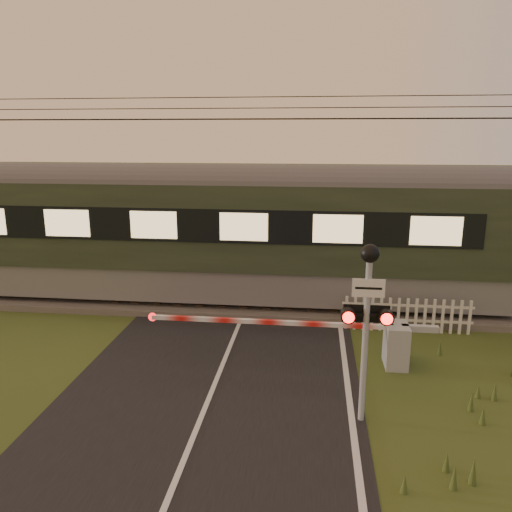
# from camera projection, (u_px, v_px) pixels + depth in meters

# --- Properties ---
(ground) EXTENTS (160.00, 160.00, 0.00)m
(ground) POSITION_uv_depth(u_px,v_px,m) (202.00, 415.00, 9.27)
(ground) COLOR #3A491C
(ground) RESTS_ON ground
(road) EXTENTS (6.00, 140.00, 0.03)m
(road) POSITION_uv_depth(u_px,v_px,m) (201.00, 422.00, 9.04)
(road) COLOR black
(road) RESTS_ON ground
(track_bed) EXTENTS (140.00, 3.40, 0.39)m
(track_bed) POSITION_uv_depth(u_px,v_px,m) (248.00, 300.00, 15.52)
(track_bed) COLOR #47423D
(track_bed) RESTS_ON ground
(overhead_wires) EXTENTS (120.00, 0.62, 0.62)m
(overhead_wires) POSITION_uv_depth(u_px,v_px,m) (248.00, 111.00, 14.17)
(overhead_wires) COLOR black
(overhead_wires) RESTS_ON ground
(boom_gate) EXTENTS (6.61, 0.76, 1.01)m
(boom_gate) POSITION_uv_depth(u_px,v_px,m) (381.00, 342.00, 11.19)
(boom_gate) COLOR gray
(boom_gate) RESTS_ON ground
(crossing_signal) EXTENTS (0.84, 0.35, 3.30)m
(crossing_signal) POSITION_uv_depth(u_px,v_px,m) (367.00, 303.00, 8.57)
(crossing_signal) COLOR gray
(crossing_signal) RESTS_ON ground
(picket_fence) EXTENTS (3.38, 0.08, 0.92)m
(picket_fence) POSITION_uv_depth(u_px,v_px,m) (407.00, 315.00, 13.09)
(picket_fence) COLOR silver
(picket_fence) RESTS_ON ground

